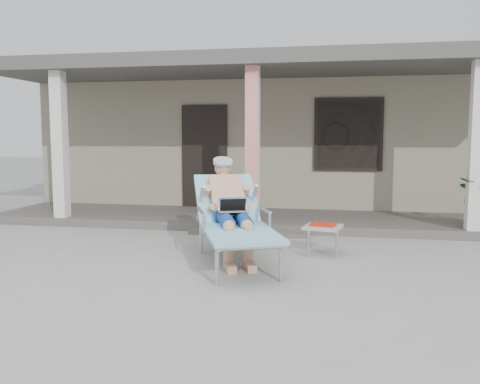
# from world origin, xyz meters

# --- Properties ---
(ground) EXTENTS (60.00, 60.00, 0.00)m
(ground) POSITION_xyz_m (0.00, 0.00, 0.00)
(ground) COLOR #9E9E99
(ground) RESTS_ON ground
(house) EXTENTS (10.40, 5.40, 3.30)m
(house) POSITION_xyz_m (0.00, 6.50, 1.67)
(house) COLOR gray
(house) RESTS_ON ground
(porch_deck) EXTENTS (10.00, 2.00, 0.15)m
(porch_deck) POSITION_xyz_m (0.00, 3.00, 0.07)
(porch_deck) COLOR #605B56
(porch_deck) RESTS_ON ground
(porch_overhang) EXTENTS (10.00, 2.30, 2.85)m
(porch_overhang) POSITION_xyz_m (0.00, 2.95, 2.79)
(porch_overhang) COLOR silver
(porch_overhang) RESTS_ON porch_deck
(porch_step) EXTENTS (2.00, 0.30, 0.07)m
(porch_step) POSITION_xyz_m (0.00, 1.85, 0.04)
(porch_step) COLOR #605B56
(porch_step) RESTS_ON ground
(lounger) EXTENTS (1.54, 2.26, 1.43)m
(lounger) POSITION_xyz_m (0.06, 0.16, 0.88)
(lounger) COLOR #B7B7BC
(lounger) RESTS_ON ground
(side_table) EXTENTS (0.56, 0.56, 0.43)m
(side_table) POSITION_xyz_m (1.21, 0.70, 0.36)
(side_table) COLOR #AEAFAA
(side_table) RESTS_ON ground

